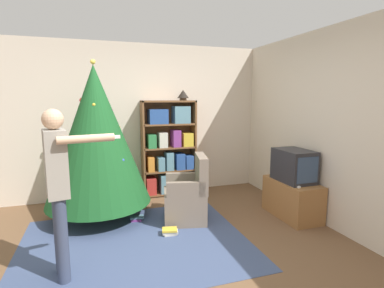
{
  "coord_description": "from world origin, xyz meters",
  "views": [
    {
      "loc": [
        -0.8,
        -2.95,
        1.69
      ],
      "look_at": [
        0.49,
        1.0,
        1.05
      ],
      "focal_mm": 28.0,
      "sensor_mm": 36.0,
      "label": 1
    }
  ],
  "objects_px": {
    "standing_person": "(58,181)",
    "table_lamp": "(183,94)",
    "bookshelf": "(170,150)",
    "armchair": "(188,198)",
    "television": "(294,166)",
    "christmas_tree": "(96,136)"
  },
  "relations": [
    {
      "from": "armchair",
      "to": "standing_person",
      "type": "distance_m",
      "value": 1.88
    },
    {
      "from": "armchair",
      "to": "television",
      "type": "bearing_deg",
      "value": 89.9
    },
    {
      "from": "standing_person",
      "to": "table_lamp",
      "type": "relative_size",
      "value": 8.0
    },
    {
      "from": "bookshelf",
      "to": "table_lamp",
      "type": "distance_m",
      "value": 1.0
    },
    {
      "from": "table_lamp",
      "to": "television",
      "type": "bearing_deg",
      "value": -52.82
    },
    {
      "from": "bookshelf",
      "to": "standing_person",
      "type": "bearing_deg",
      "value": -126.51
    },
    {
      "from": "armchair",
      "to": "standing_person",
      "type": "relative_size",
      "value": 0.57
    },
    {
      "from": "bookshelf",
      "to": "standing_person",
      "type": "relative_size",
      "value": 1.03
    },
    {
      "from": "television",
      "to": "bookshelf",
      "type": "bearing_deg",
      "value": 132.64
    },
    {
      "from": "television",
      "to": "christmas_tree",
      "type": "relative_size",
      "value": 0.26
    },
    {
      "from": "bookshelf",
      "to": "armchair",
      "type": "height_order",
      "value": "bookshelf"
    },
    {
      "from": "bookshelf",
      "to": "table_lamp",
      "type": "xyz_separation_m",
      "value": [
        0.25,
        0.0,
        0.97
      ]
    },
    {
      "from": "bookshelf",
      "to": "television",
      "type": "distance_m",
      "value": 2.09
    },
    {
      "from": "bookshelf",
      "to": "television",
      "type": "bearing_deg",
      "value": -47.36
    },
    {
      "from": "armchair",
      "to": "christmas_tree",
      "type": "bearing_deg",
      "value": -101.27
    },
    {
      "from": "table_lamp",
      "to": "christmas_tree",
      "type": "bearing_deg",
      "value": -154.47
    },
    {
      "from": "table_lamp",
      "to": "standing_person",
      "type": "bearing_deg",
      "value": -130.55
    },
    {
      "from": "bookshelf",
      "to": "standing_person",
      "type": "distance_m",
      "value": 2.64
    },
    {
      "from": "bookshelf",
      "to": "table_lamp",
      "type": "relative_size",
      "value": 8.24
    },
    {
      "from": "armchair",
      "to": "table_lamp",
      "type": "xyz_separation_m",
      "value": [
        0.3,
        1.21,
        1.43
      ]
    },
    {
      "from": "standing_person",
      "to": "table_lamp",
      "type": "xyz_separation_m",
      "value": [
        1.81,
        2.12,
        0.8
      ]
    },
    {
      "from": "television",
      "to": "table_lamp",
      "type": "height_order",
      "value": "table_lamp"
    }
  ]
}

